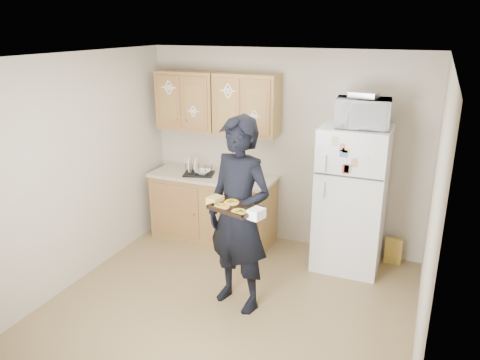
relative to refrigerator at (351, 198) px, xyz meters
name	(u,v)px	position (x,y,z in m)	size (l,w,h in m)	color
floor	(227,309)	(-0.95, -1.43, -0.85)	(3.60, 3.60, 0.00)	brown
ceiling	(224,57)	(-0.95, -1.43, 1.65)	(3.60, 3.60, 0.00)	beige
wall_back	(283,149)	(-0.95, 0.37, 0.40)	(3.60, 0.04, 2.50)	#B7AA94
wall_front	(102,291)	(-0.95, -3.23, 0.40)	(3.60, 0.04, 2.50)	#B7AA94
wall_left	(73,172)	(-2.75, -1.43, 0.40)	(0.04, 3.60, 2.50)	#B7AA94
wall_right	(431,225)	(0.85, -1.43, 0.40)	(0.04, 3.60, 2.50)	#B7AA94
refrigerator	(351,198)	(0.00, 0.00, 0.00)	(0.75, 0.70, 1.70)	white
base_cabinet	(213,208)	(-1.80, 0.05, -0.42)	(1.60, 0.60, 0.86)	brown
countertop	(213,176)	(-1.80, 0.05, 0.03)	(1.64, 0.64, 0.04)	beige
upper_cab_left	(188,100)	(-2.20, 0.18, 0.98)	(0.80, 0.33, 0.75)	brown
upper_cab_right	(247,104)	(-1.38, 0.18, 0.98)	(0.80, 0.33, 0.75)	brown
cereal_box	(393,251)	(0.52, 0.24, -0.69)	(0.20, 0.07, 0.32)	#EADA52
person	(239,216)	(-0.88, -1.27, 0.14)	(0.72, 0.47, 1.97)	black
baking_tray	(235,208)	(-0.80, -1.56, 0.33)	(0.42, 0.31, 0.04)	black
pizza_front_left	(222,206)	(-0.91, -1.60, 0.35)	(0.14, 0.14, 0.02)	#FFA520
pizza_front_right	(239,212)	(-0.72, -1.65, 0.35)	(0.14, 0.14, 0.02)	#FFA520
pizza_back_left	(232,202)	(-0.87, -1.46, 0.35)	(0.14, 0.14, 0.02)	#FFA520
microwave	(363,113)	(0.06, -0.05, 1.01)	(0.57, 0.39, 0.32)	white
foil_pan	(364,95)	(0.05, -0.02, 1.20)	(0.29, 0.20, 0.06)	silver
dish_rack	(199,169)	(-1.97, -0.01, 0.13)	(0.38, 0.29, 0.15)	black
bowl	(203,172)	(-1.91, -0.01, 0.09)	(0.19, 0.19, 0.05)	silver
soap_bottle	(248,175)	(-1.27, -0.04, 0.14)	(0.08, 0.08, 0.17)	white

